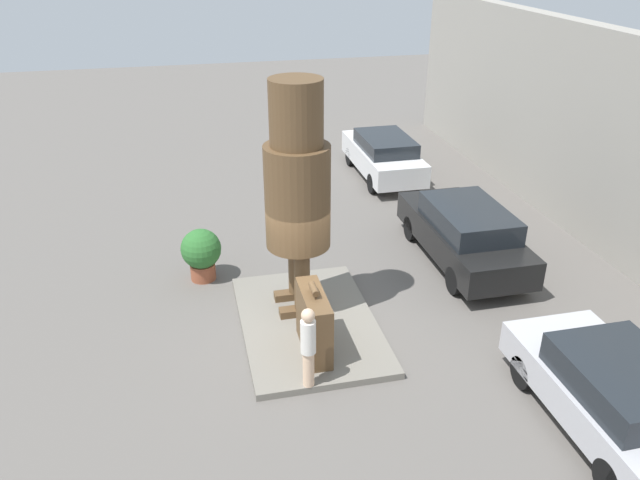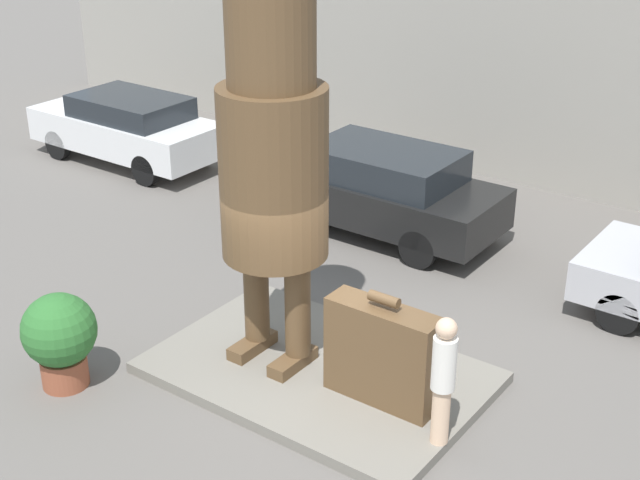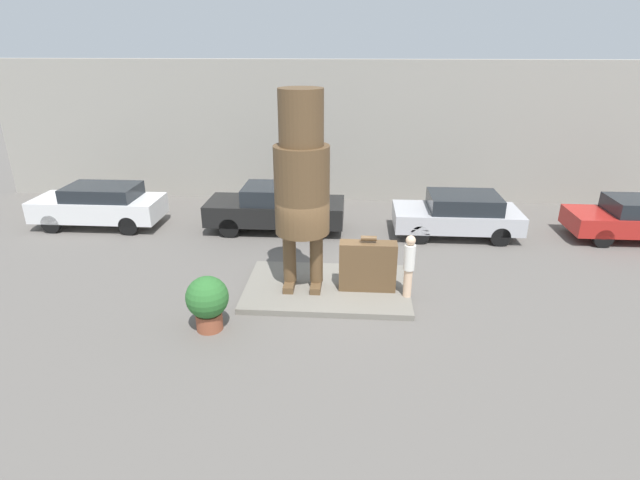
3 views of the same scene
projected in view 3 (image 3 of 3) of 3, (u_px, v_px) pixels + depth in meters
ground_plane at (327, 290)px, 13.25m from camera, size 60.00×60.00×0.00m
pedestal at (327, 288)px, 13.22m from camera, size 4.30×2.84×0.15m
building_backdrop at (339, 132)px, 20.01m from camera, size 28.00×0.60×5.51m
statue_figure at (302, 177)px, 12.07m from camera, size 1.36×1.36×5.03m
giant_suitcase at (368, 266)px, 12.79m from camera, size 1.46×0.44×1.48m
tourist at (409, 264)px, 12.33m from camera, size 0.28×0.28×1.64m
parked_car_white at (100, 205)px, 17.53m from camera, size 4.40×1.73×1.50m
parked_car_black at (277, 207)px, 17.17m from camera, size 4.69×1.83×1.59m
parked_car_silver at (458, 214)px, 16.71m from camera, size 4.15×1.90×1.45m
parked_car_red at (640, 218)px, 16.36m from camera, size 4.36×1.72×1.41m
planter_pot at (208, 301)px, 11.22m from camera, size 0.97×0.97×1.30m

